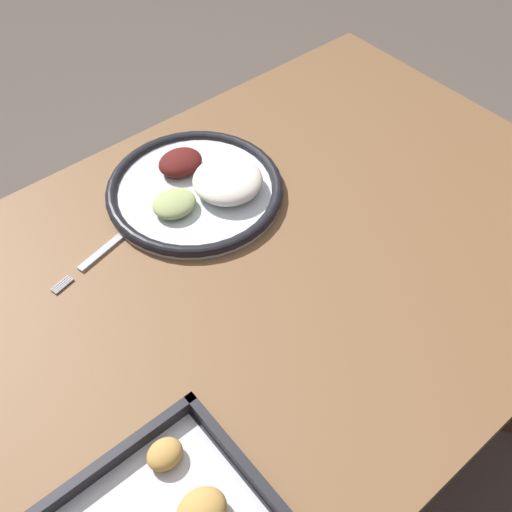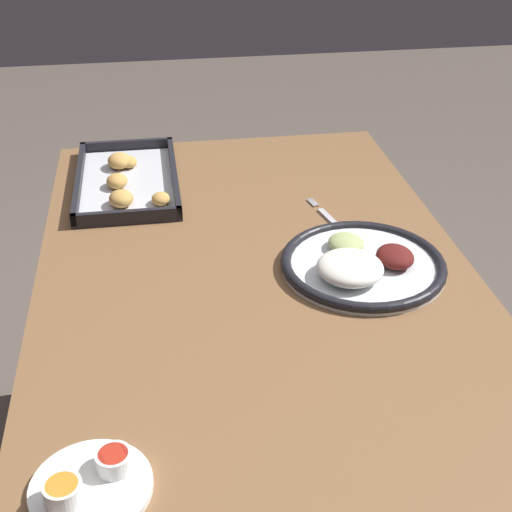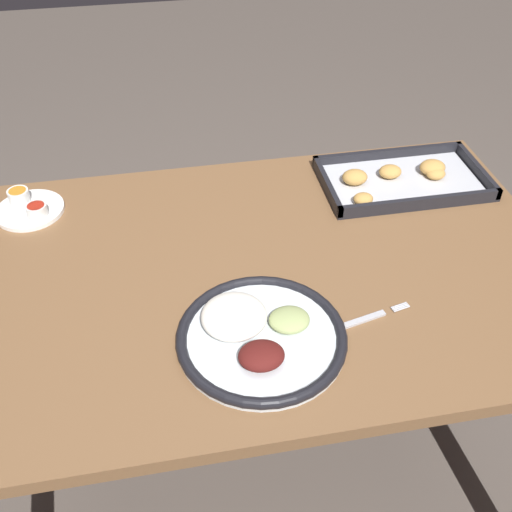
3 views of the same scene
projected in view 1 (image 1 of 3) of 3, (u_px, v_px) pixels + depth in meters
name	position (u px, v px, depth m)	size (l,w,h in m)	color
ground_plane	(253.00, 459.00, 1.49)	(8.00, 8.00, 0.00)	#564C44
dining_table	(251.00, 314.00, 1.00)	(1.24, 0.79, 0.75)	brown
dinner_plate	(199.00, 188.00, 1.02)	(0.30, 0.30, 0.05)	silver
fork	(109.00, 246.00, 0.95)	(0.20, 0.06, 0.00)	#B2B2B7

